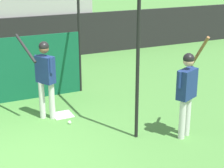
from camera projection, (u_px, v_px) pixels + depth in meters
name	position (u px, v px, depth m)	size (l,w,h in m)	color
ground_plane	(22.00, 160.00, 6.76)	(60.00, 60.00, 0.00)	#477F38
batting_cage	(14.00, 55.00, 8.75)	(3.73, 3.22, 3.16)	black
home_plate	(63.00, 115.00, 8.70)	(0.44, 0.44, 0.02)	white
player_batter	(45.00, 73.00, 8.22)	(0.72, 0.71, 1.92)	silver
player_waiting	(187.00, 87.00, 7.33)	(0.65, 0.62, 2.07)	silver
baseball	(70.00, 122.00, 8.23)	(0.07, 0.07, 0.07)	white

